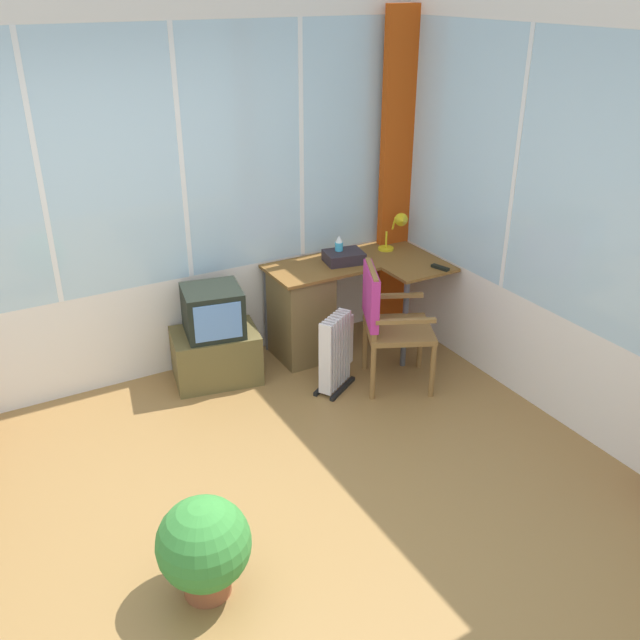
{
  "coord_description": "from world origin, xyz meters",
  "views": [
    {
      "loc": [
        -1.08,
        -2.82,
        2.81
      ],
      "look_at": [
        0.92,
        0.75,
        0.8
      ],
      "focal_mm": 39.34,
      "sensor_mm": 36.0,
      "label": 1
    }
  ],
  "objects_px": {
    "tv_remote": "(440,268)",
    "wooden_armchair": "(383,313)",
    "desk": "(309,309)",
    "paper_tray": "(344,257)",
    "desk_lamp": "(398,227)",
    "space_heater": "(337,351)",
    "spray_bottle": "(339,249)",
    "potted_plant": "(204,546)",
    "tv_on_stand": "(215,340)"
  },
  "relations": [
    {
      "from": "tv_remote",
      "to": "wooden_armchair",
      "type": "bearing_deg",
      "value": 177.66
    },
    {
      "from": "desk",
      "to": "paper_tray",
      "type": "height_order",
      "value": "paper_tray"
    },
    {
      "from": "desk_lamp",
      "to": "space_heater",
      "type": "distance_m",
      "value": 1.26
    },
    {
      "from": "desk_lamp",
      "to": "space_heater",
      "type": "bearing_deg",
      "value": -147.97
    },
    {
      "from": "spray_bottle",
      "to": "paper_tray",
      "type": "height_order",
      "value": "spray_bottle"
    },
    {
      "from": "spray_bottle",
      "to": "tv_remote",
      "type": "bearing_deg",
      "value": -41.32
    },
    {
      "from": "tv_remote",
      "to": "wooden_armchair",
      "type": "height_order",
      "value": "wooden_armchair"
    },
    {
      "from": "wooden_armchair",
      "to": "potted_plant",
      "type": "relative_size",
      "value": 1.72
    },
    {
      "from": "spray_bottle",
      "to": "space_heater",
      "type": "distance_m",
      "value": 0.89
    },
    {
      "from": "paper_tray",
      "to": "space_heater",
      "type": "height_order",
      "value": "paper_tray"
    },
    {
      "from": "desk_lamp",
      "to": "paper_tray",
      "type": "bearing_deg",
      "value": -177.48
    },
    {
      "from": "spray_bottle",
      "to": "space_heater",
      "type": "relative_size",
      "value": 0.36
    },
    {
      "from": "potted_plant",
      "to": "paper_tray",
      "type": "bearing_deg",
      "value": 44.75
    },
    {
      "from": "spray_bottle",
      "to": "paper_tray",
      "type": "xyz_separation_m",
      "value": [
        0.02,
        -0.04,
        -0.06
      ]
    },
    {
      "from": "paper_tray",
      "to": "spray_bottle",
      "type": "bearing_deg",
      "value": 116.64
    },
    {
      "from": "desk",
      "to": "paper_tray",
      "type": "bearing_deg",
      "value": -1.69
    },
    {
      "from": "potted_plant",
      "to": "tv_on_stand",
      "type": "bearing_deg",
      "value": 66.91
    },
    {
      "from": "spray_bottle",
      "to": "potted_plant",
      "type": "xyz_separation_m",
      "value": [
        -1.94,
        -1.98,
        -0.56
      ]
    },
    {
      "from": "potted_plant",
      "to": "tv_remote",
      "type": "bearing_deg",
      "value": 29.67
    },
    {
      "from": "space_heater",
      "to": "potted_plant",
      "type": "xyz_separation_m",
      "value": [
        -1.57,
        -1.39,
        -0.0
      ]
    },
    {
      "from": "tv_on_stand",
      "to": "potted_plant",
      "type": "relative_size",
      "value": 1.38
    },
    {
      "from": "desk",
      "to": "tv_on_stand",
      "type": "xyz_separation_m",
      "value": [
        -0.81,
        -0.01,
        -0.08
      ]
    },
    {
      "from": "spray_bottle",
      "to": "wooden_armchair",
      "type": "bearing_deg",
      "value": -93.38
    },
    {
      "from": "wooden_armchair",
      "to": "potted_plant",
      "type": "bearing_deg",
      "value": -146.03
    },
    {
      "from": "tv_on_stand",
      "to": "wooden_armchair",
      "type": "bearing_deg",
      "value": -31.99
    },
    {
      "from": "tv_remote",
      "to": "wooden_armchair",
      "type": "xyz_separation_m",
      "value": [
        -0.65,
        -0.17,
        -0.17
      ]
    },
    {
      "from": "spray_bottle",
      "to": "space_heater",
      "type": "height_order",
      "value": "spray_bottle"
    },
    {
      "from": "desk_lamp",
      "to": "potted_plant",
      "type": "height_order",
      "value": "desk_lamp"
    },
    {
      "from": "tv_remote",
      "to": "tv_on_stand",
      "type": "bearing_deg",
      "value": 146.73
    },
    {
      "from": "desk",
      "to": "tv_on_stand",
      "type": "distance_m",
      "value": 0.82
    },
    {
      "from": "paper_tray",
      "to": "desk_lamp",
      "type": "bearing_deg",
      "value": 2.52
    },
    {
      "from": "space_heater",
      "to": "tv_remote",
      "type": "bearing_deg",
      "value": 3.43
    },
    {
      "from": "desk",
      "to": "tv_remote",
      "type": "relative_size",
      "value": 8.99
    },
    {
      "from": "tv_on_stand",
      "to": "space_heater",
      "type": "distance_m",
      "value": 0.93
    },
    {
      "from": "spray_bottle",
      "to": "tv_on_stand",
      "type": "distance_m",
      "value": 1.23
    },
    {
      "from": "spray_bottle",
      "to": "paper_tray",
      "type": "distance_m",
      "value": 0.08
    },
    {
      "from": "tv_remote",
      "to": "potted_plant",
      "type": "height_order",
      "value": "tv_remote"
    },
    {
      "from": "spray_bottle",
      "to": "wooden_armchair",
      "type": "height_order",
      "value": "spray_bottle"
    },
    {
      "from": "desk_lamp",
      "to": "tv_on_stand",
      "type": "xyz_separation_m",
      "value": [
        -1.66,
        -0.02,
        -0.62
      ]
    },
    {
      "from": "desk",
      "to": "tv_on_stand",
      "type": "height_order",
      "value": "tv_on_stand"
    },
    {
      "from": "paper_tray",
      "to": "tv_on_stand",
      "type": "distance_m",
      "value": 1.22
    },
    {
      "from": "desk",
      "to": "potted_plant",
      "type": "distance_m",
      "value": 2.55
    },
    {
      "from": "desk_lamp",
      "to": "paper_tray",
      "type": "xyz_separation_m",
      "value": [
        -0.53,
        -0.02,
        -0.16
      ]
    },
    {
      "from": "desk",
      "to": "desk_lamp",
      "type": "distance_m",
      "value": 1.01
    },
    {
      "from": "tv_remote",
      "to": "spray_bottle",
      "type": "height_order",
      "value": "spray_bottle"
    },
    {
      "from": "tv_on_stand",
      "to": "space_heater",
      "type": "bearing_deg",
      "value": -36.52
    },
    {
      "from": "paper_tray",
      "to": "space_heater",
      "type": "distance_m",
      "value": 0.83
    },
    {
      "from": "paper_tray",
      "to": "wooden_armchair",
      "type": "xyz_separation_m",
      "value": [
        -0.06,
        -0.66,
        -0.2
      ]
    },
    {
      "from": "spray_bottle",
      "to": "potted_plant",
      "type": "height_order",
      "value": "spray_bottle"
    },
    {
      "from": "wooden_armchair",
      "to": "space_heater",
      "type": "xyz_separation_m",
      "value": [
        -0.32,
        0.11,
        -0.29
      ]
    }
  ]
}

